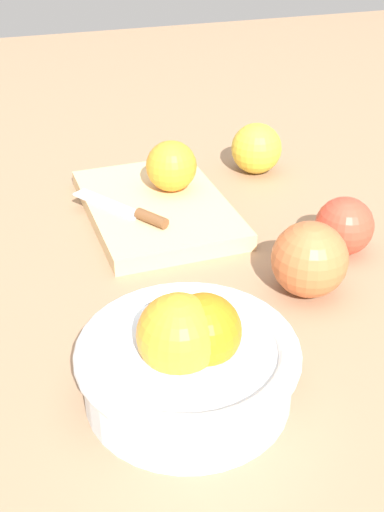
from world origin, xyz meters
The scene contains 8 objects.
ground_plane centered at (0.00, 0.00, 0.00)m, with size 2.40×2.40×0.00m, color #997556.
bowl centered at (-0.18, 0.16, 0.04)m, with size 0.19×0.19×0.10m.
cutting_board centered at (0.16, 0.10, 0.01)m, with size 0.25×0.17×0.02m, color #DBB77F.
orange_on_board centered at (0.18, 0.07, 0.06)m, with size 0.07×0.07×0.07m, color orange.
knife centered at (0.13, 0.14, 0.03)m, with size 0.14×0.10×0.01m.
apple_mid_left centered at (-0.06, -0.01, 0.04)m, with size 0.08×0.08×0.08m, color #CC6638.
apple_front_right centered at (0.24, -0.08, 0.04)m, with size 0.07×0.07×0.07m, color gold.
apple_front_center centered at (0.00, -0.09, 0.03)m, with size 0.07×0.07×0.07m, color #D6422D.
Camera 1 is at (-0.59, 0.29, 0.41)m, focal length 46.33 mm.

